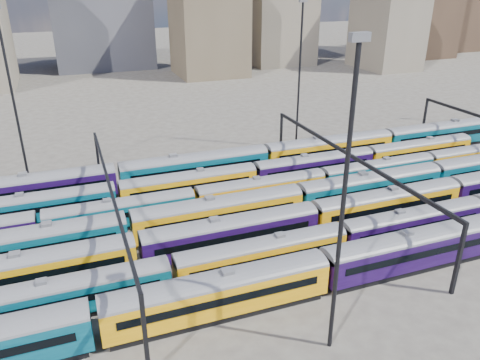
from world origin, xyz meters
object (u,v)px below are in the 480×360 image
object	(u,v)px
rake_2	(314,215)
mast_2	(344,197)
rake_0	(323,266)
rake_1	(342,235)

from	to	relation	value
rake_2	mast_2	size ratio (longest dim) A/B	4.89
rake_0	rake_2	distance (m)	10.94
rake_0	mast_2	xyz separation A→B (m)	(-3.22, -7.00, 11.18)
rake_0	mast_2	distance (m)	13.58
rake_0	rake_1	distance (m)	7.23
rake_0	rake_1	bearing A→B (deg)	43.78
rake_2	mast_2	bearing A→B (deg)	-114.23
rake_0	rake_1	world-z (taller)	rake_0
rake_1	rake_0	bearing A→B (deg)	-136.22
rake_2	mast_2	xyz separation A→B (m)	(-7.65, -17.00, 11.27)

